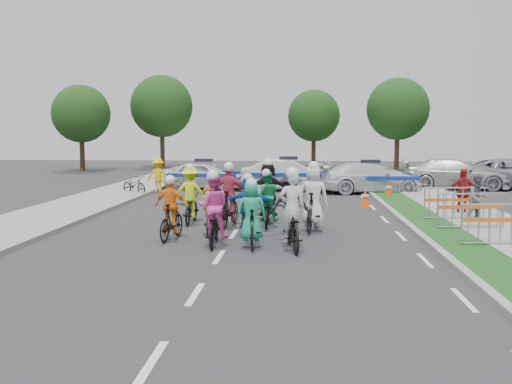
# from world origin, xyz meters

# --- Properties ---
(ground) EXTENTS (90.00, 90.00, 0.00)m
(ground) POSITION_xyz_m (0.00, 0.00, 0.00)
(ground) COLOR #28282B
(ground) RESTS_ON ground
(curb_right) EXTENTS (0.20, 60.00, 0.12)m
(curb_right) POSITION_xyz_m (5.10, 5.00, 0.06)
(curb_right) COLOR gray
(curb_right) RESTS_ON ground
(grass_strip) EXTENTS (1.20, 60.00, 0.11)m
(grass_strip) POSITION_xyz_m (5.80, 5.00, 0.06)
(grass_strip) COLOR #174115
(grass_strip) RESTS_ON ground
(sidewalk_right) EXTENTS (2.40, 60.00, 0.13)m
(sidewalk_right) POSITION_xyz_m (7.60, 5.00, 0.07)
(sidewalk_right) COLOR gray
(sidewalk_right) RESTS_ON ground
(sidewalk_left) EXTENTS (3.00, 60.00, 0.13)m
(sidewalk_left) POSITION_xyz_m (-6.50, 5.00, 0.07)
(sidewalk_left) COLOR gray
(sidewalk_left) RESTS_ON ground
(rider_0) EXTENTS (0.96, 2.05, 2.01)m
(rider_0) POSITION_xyz_m (1.64, 1.02, 0.66)
(rider_0) COLOR black
(rider_0) RESTS_ON ground
(rider_1) EXTENTS (0.77, 1.68, 1.73)m
(rider_1) POSITION_xyz_m (0.65, 1.16, 0.68)
(rider_1) COLOR black
(rider_1) RESTS_ON ground
(rider_2) EXTENTS (0.83, 1.90, 1.91)m
(rider_2) POSITION_xyz_m (-0.34, 1.40, 0.71)
(rider_2) COLOR black
(rider_2) RESTS_ON ground
(rider_3) EXTENTS (0.91, 1.69, 1.73)m
(rider_3) POSITION_xyz_m (-1.55, 2.02, 0.67)
(rider_3) COLOR black
(rider_3) RESTS_ON ground
(rider_4) EXTENTS (1.07, 1.85, 1.83)m
(rider_4) POSITION_xyz_m (1.57, 2.56, 0.71)
(rider_4) COLOR black
(rider_4) RESTS_ON ground
(rider_5) EXTENTS (1.41, 1.68, 1.71)m
(rider_5) POSITION_xyz_m (0.41, 2.97, 0.73)
(rider_5) COLOR black
(rider_5) RESTS_ON ground
(rider_6) EXTENTS (0.62, 1.66, 1.67)m
(rider_6) POSITION_xyz_m (-0.67, 3.31, 0.56)
(rider_6) COLOR black
(rider_6) RESTS_ON ground
(rider_7) EXTENTS (0.93, 1.98, 2.02)m
(rider_7) POSITION_xyz_m (2.21, 3.65, 0.78)
(rider_7) COLOR black
(rider_7) RESTS_ON ground
(rider_8) EXTENTS (0.75, 1.74, 1.75)m
(rider_8) POSITION_xyz_m (0.83, 4.35, 0.66)
(rider_8) COLOR black
(rider_8) RESTS_ON ground
(rider_9) EXTENTS (1.04, 1.92, 1.96)m
(rider_9) POSITION_xyz_m (-0.28, 4.26, 0.75)
(rider_9) COLOR black
(rider_9) RESTS_ON ground
(rider_10) EXTENTS (1.05, 1.85, 1.88)m
(rider_10) POSITION_xyz_m (-1.56, 4.79, 0.73)
(rider_10) COLOR black
(rider_10) RESTS_ON ground
(rider_11) EXTENTS (1.63, 1.94, 2.01)m
(rider_11) POSITION_xyz_m (0.82, 5.45, 0.84)
(rider_11) COLOR black
(rider_11) RESTS_ON ground
(police_car_0) EXTENTS (4.24, 2.23, 1.38)m
(police_car_0) POSITION_xyz_m (-2.96, 15.69, 0.69)
(police_car_0) COLOR silver
(police_car_0) RESTS_ON ground
(police_car_1) EXTENTS (4.71, 1.92, 1.52)m
(police_car_1) POSITION_xyz_m (1.30, 15.21, 0.76)
(police_car_1) COLOR silver
(police_car_1) RESTS_ON ground
(police_car_2) EXTENTS (5.13, 2.77, 1.41)m
(police_car_2) POSITION_xyz_m (5.15, 14.36, 0.71)
(police_car_2) COLOR silver
(police_car_2) RESTS_ON ground
(civilian_sedan) EXTENTS (5.49, 2.84, 1.52)m
(civilian_sedan) POSITION_xyz_m (9.65, 16.60, 0.76)
(civilian_sedan) COLOR #B2B3B8
(civilian_sedan) RESTS_ON ground
(spectator_1) EXTENTS (0.89, 0.77, 1.55)m
(spectator_1) POSITION_xyz_m (7.43, 5.60, 0.78)
(spectator_1) COLOR #59595E
(spectator_1) RESTS_ON ground
(spectator_2) EXTENTS (0.99, 0.49, 1.63)m
(spectator_2) POSITION_xyz_m (7.34, 7.02, 0.81)
(spectator_2) COLOR maroon
(spectator_2) RESTS_ON ground
(marshal_hiviz) EXTENTS (1.06, 0.61, 1.64)m
(marshal_hiviz) POSITION_xyz_m (-4.78, 13.62, 0.82)
(marshal_hiviz) COLOR #F1B60C
(marshal_hiviz) RESTS_ON ground
(barrier_0) EXTENTS (2.04, 0.69, 1.12)m
(barrier_0) POSITION_xyz_m (6.70, 1.43, 0.56)
(barrier_0) COLOR #A5A8AD
(barrier_0) RESTS_ON ground
(barrier_1) EXTENTS (2.05, 0.75, 1.12)m
(barrier_1) POSITION_xyz_m (6.70, 3.86, 0.56)
(barrier_1) COLOR #A5A8AD
(barrier_1) RESTS_ON ground
(barrier_2) EXTENTS (2.04, 0.72, 1.12)m
(barrier_2) POSITION_xyz_m (6.70, 5.59, 0.56)
(barrier_2) COLOR #A5A8AD
(barrier_2) RESTS_ON ground
(cone_0) EXTENTS (0.40, 0.40, 0.70)m
(cone_0) POSITION_xyz_m (4.32, 9.11, 0.34)
(cone_0) COLOR #F24C0C
(cone_0) RESTS_ON ground
(cone_1) EXTENTS (0.40, 0.40, 0.70)m
(cone_1) POSITION_xyz_m (5.73, 12.51, 0.34)
(cone_1) COLOR #F24C0C
(cone_1) RESTS_ON ground
(parked_bike) EXTENTS (1.65, 1.47, 0.87)m
(parked_bike) POSITION_xyz_m (-5.74, 12.96, 0.43)
(parked_bike) COLOR black
(parked_bike) RESTS_ON ground
(tree_0) EXTENTS (4.20, 4.20, 6.30)m
(tree_0) POSITION_xyz_m (-14.00, 28.00, 4.19)
(tree_0) COLOR #382619
(tree_0) RESTS_ON ground
(tree_1) EXTENTS (4.55, 4.55, 6.82)m
(tree_1) POSITION_xyz_m (9.00, 30.00, 4.54)
(tree_1) COLOR #382619
(tree_1) RESTS_ON ground
(tree_3) EXTENTS (4.90, 4.90, 7.35)m
(tree_3) POSITION_xyz_m (-9.00, 32.00, 4.89)
(tree_3) COLOR #382619
(tree_3) RESTS_ON ground
(tree_4) EXTENTS (4.20, 4.20, 6.30)m
(tree_4) POSITION_xyz_m (3.00, 34.00, 4.19)
(tree_4) COLOR #382619
(tree_4) RESTS_ON ground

